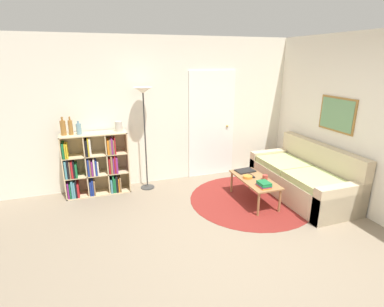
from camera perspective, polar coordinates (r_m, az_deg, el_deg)
ground_plane at (r=3.82m, az=8.60°, el=-18.23°), size 14.00×14.00×0.00m
wall_back at (r=5.53m, az=-2.56°, el=7.91°), size 7.37×0.11×2.60m
wall_right at (r=5.50m, az=24.06°, el=6.49°), size 0.08×5.49×2.60m
rug at (r=5.09m, az=11.09°, el=-8.56°), size 1.99×1.99×0.01m
bookshelf at (r=5.31m, az=-18.08°, el=-2.26°), size 1.05×0.34×1.06m
floor_lamp at (r=5.06m, az=-9.24°, el=9.63°), size 0.32×0.32×1.78m
couch at (r=5.39m, az=20.61°, el=-4.59°), size 0.87×1.90×0.87m
coffee_table at (r=4.91m, az=11.84°, el=-5.20°), size 0.44×0.97×0.39m
laptop at (r=5.17m, az=10.10°, el=-3.24°), size 0.33×0.24×0.02m
bowl at (r=4.89m, az=10.55°, el=-4.41°), size 0.15×0.15×0.04m
book_stack_on_table at (r=4.60m, az=13.55°, el=-5.78°), size 0.17×0.21×0.08m
cup at (r=4.87m, az=13.74°, el=-4.44°), size 0.08×0.08×0.08m
remote at (r=4.97m, az=11.28°, el=-4.19°), size 0.05×0.16×0.02m
bottle_left at (r=5.15m, az=-23.35°, el=4.55°), size 0.08×0.08×0.29m
bottle_middle at (r=5.14m, az=-22.12°, el=4.66°), size 0.07×0.07×0.29m
bottle_right at (r=5.12m, az=-20.75°, el=4.42°), size 0.08×0.08×0.22m
vase_on_shelf at (r=5.15m, az=-13.80°, el=5.06°), size 0.12×0.12×0.17m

